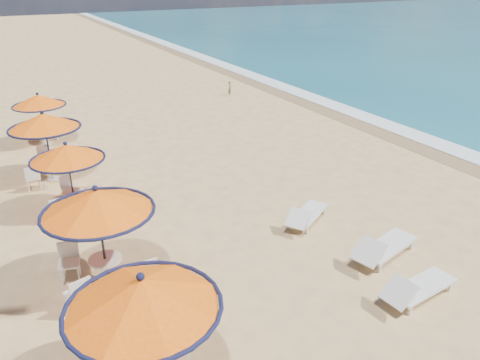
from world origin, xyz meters
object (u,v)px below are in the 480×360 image
object	(u,v)px
station_1	(97,215)
lounger_near	(417,288)
station_2	(68,161)
station_0	(146,308)
lounger_far	(306,215)
station_3	(45,130)
station_4	(40,106)
lounger_mid	(383,247)

from	to	relation	value
station_1	lounger_near	world-z (taller)	station_1
lounger_near	station_2	bearing A→B (deg)	120.37
station_0	lounger_far	bearing A→B (deg)	32.62
station_0	station_2	size ratio (longest dim) A/B	1.15
station_2	station_3	bearing A→B (deg)	94.87
station_4	lounger_mid	xyz separation A→B (m)	(6.18, -12.98, -1.24)
station_3	station_1	bearing A→B (deg)	-88.53
lounger_near	station_3	bearing A→B (deg)	113.25
station_2	lounger_far	xyz separation A→B (m)	(5.59, -3.86, -1.30)
station_0	station_1	size ratio (longest dim) A/B	1.01
station_0	lounger_near	distance (m)	6.01
station_1	station_4	bearing A→B (deg)	89.41
station_2	lounger_far	bearing A→B (deg)	-34.63
station_1	station_2	world-z (taller)	station_1
lounger_mid	lounger_far	xyz separation A→B (m)	(-0.64, 2.35, -0.04)
station_4	lounger_far	bearing A→B (deg)	-62.49
station_1	station_4	size ratio (longest dim) A/B	1.16
station_0	station_1	distance (m)	3.38
station_2	station_4	size ratio (longest dim) A/B	1.01
station_1	lounger_far	xyz separation A→B (m)	(5.65, 0.24, -1.54)
lounger_mid	lounger_far	world-z (taller)	lounger_mid
station_0	station_4	xyz separation A→B (m)	(0.12, 14.26, -0.27)
station_0	station_4	size ratio (longest dim) A/B	1.17
station_0	lounger_mid	size ratio (longest dim) A/B	1.16
station_0	lounger_mid	bearing A→B (deg)	11.48
station_0	lounger_far	size ratio (longest dim) A/B	1.36
station_4	station_0	bearing A→B (deg)	-90.49
station_1	station_0	bearing A→B (deg)	-90.17
station_1	station_2	bearing A→B (deg)	89.10
station_1	station_3	bearing A→B (deg)	91.47
lounger_mid	station_0	bearing A→B (deg)	176.68
lounger_near	lounger_far	size ratio (longest dim) A/B	1.08
station_4	lounger_far	world-z (taller)	station_4
station_3	station_4	size ratio (longest dim) A/B	1.12
station_3	lounger_mid	xyz separation A→B (m)	(6.47, -9.06, -1.42)
lounger_far	lounger_mid	bearing A→B (deg)	-106.57
station_4	station_1	bearing A→B (deg)	-90.59
station_0	station_3	distance (m)	10.34
station_4	lounger_far	xyz separation A→B (m)	(5.54, -10.64, -1.28)
station_4	lounger_mid	distance (m)	14.43
lounger_near	lounger_far	distance (m)	3.87
station_2	lounger_mid	size ratio (longest dim) A/B	1.00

